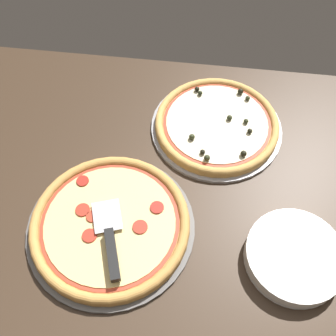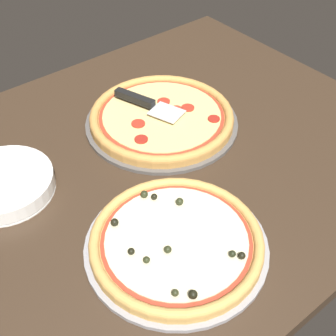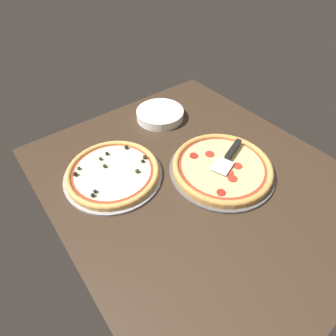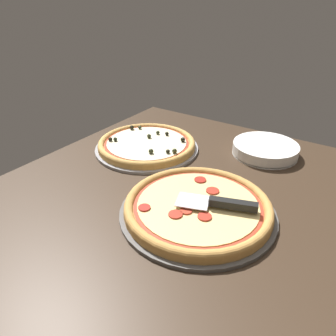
{
  "view_description": "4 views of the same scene",
  "coord_description": "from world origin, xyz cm",
  "px_view_note": "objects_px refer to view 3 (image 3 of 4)",
  "views": [
    {
      "loc": [
        14.85,
        -49.47,
        89.48
      ],
      "look_at": [
        7.55,
        7.64,
        3.0
      ],
      "focal_mm": 42.0,
      "sensor_mm": 36.0,
      "label": 1
    },
    {
      "loc": [
        58.59,
        70.85,
        77.57
      ],
      "look_at": [
        7.55,
        7.64,
        3.0
      ],
      "focal_mm": 50.0,
      "sensor_mm": 36.0,
      "label": 2
    },
    {
      "loc": [
        -48.26,
        51.25,
        75.02
      ],
      "look_at": [
        7.55,
        7.64,
        3.0
      ],
      "focal_mm": 28.0,
      "sensor_mm": 36.0,
      "label": 3
    },
    {
      "loc": [
        -67.07,
        -42.69,
        53.25
      ],
      "look_at": [
        7.55,
        7.64,
        3.0
      ],
      "focal_mm": 35.0,
      "sensor_mm": 36.0,
      "label": 4
    }
  ],
  "objects_px": {
    "pizza_front": "(222,166)",
    "serving_spatula": "(231,152)",
    "plate_stack": "(160,114)",
    "pizza_back": "(113,172)"
  },
  "relations": [
    {
      "from": "serving_spatula",
      "to": "plate_stack",
      "type": "distance_m",
      "value": 0.43
    },
    {
      "from": "plate_stack",
      "to": "serving_spatula",
      "type": "bearing_deg",
      "value": -174.63
    },
    {
      "from": "pizza_front",
      "to": "serving_spatula",
      "type": "distance_m",
      "value": 0.07
    },
    {
      "from": "pizza_front",
      "to": "plate_stack",
      "type": "bearing_deg",
      "value": -3.49
    },
    {
      "from": "pizza_back",
      "to": "serving_spatula",
      "type": "relative_size",
      "value": 1.7
    },
    {
      "from": "serving_spatula",
      "to": "plate_stack",
      "type": "relative_size",
      "value": 0.91
    },
    {
      "from": "pizza_front",
      "to": "serving_spatula",
      "type": "height_order",
      "value": "serving_spatula"
    },
    {
      "from": "pizza_front",
      "to": "serving_spatula",
      "type": "xyz_separation_m",
      "value": [
        0.02,
        -0.07,
        0.02
      ]
    },
    {
      "from": "pizza_front",
      "to": "serving_spatula",
      "type": "bearing_deg",
      "value": -73.8
    },
    {
      "from": "pizza_front",
      "to": "plate_stack",
      "type": "relative_size",
      "value": 1.7
    }
  ]
}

